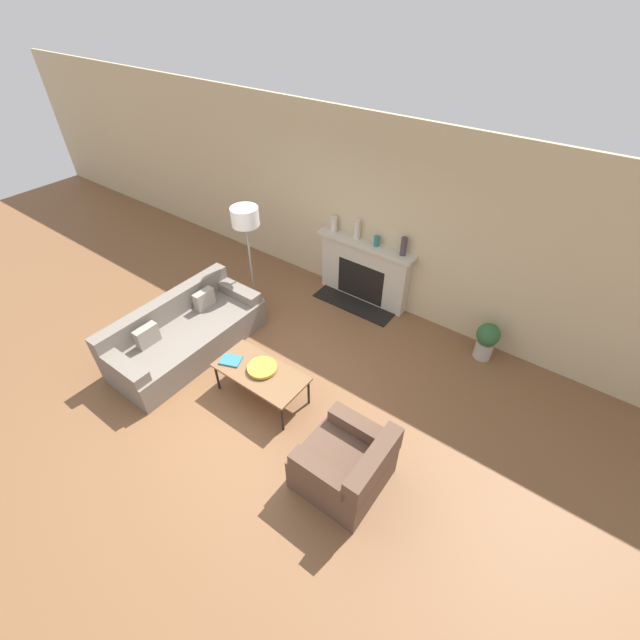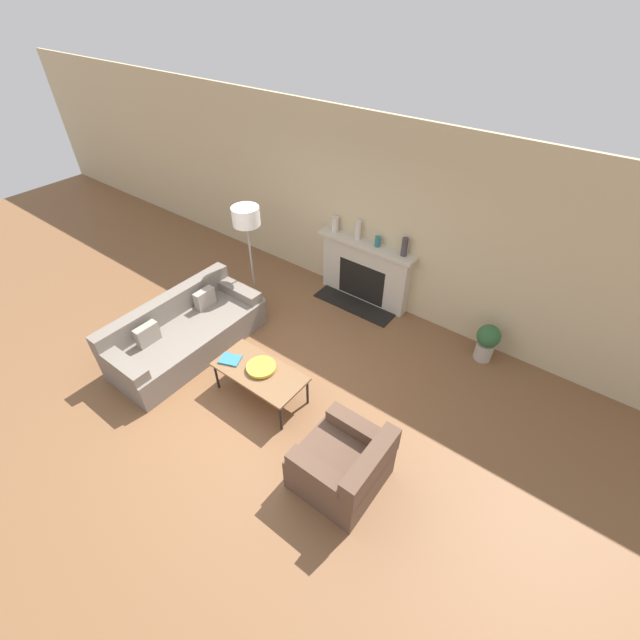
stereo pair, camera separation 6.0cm
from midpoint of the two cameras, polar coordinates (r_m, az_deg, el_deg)
ground_plane at (r=5.80m, az=-9.75°, el=-9.76°), size 18.00×18.00×0.00m
wall_back at (r=6.70m, az=6.80°, el=13.81°), size 18.00×0.06×2.90m
fireplace at (r=7.02m, az=6.18°, el=6.33°), size 1.66×0.59×1.06m
couch at (r=6.43m, az=-17.22°, el=-1.67°), size 0.96×2.22×0.77m
armchair_near at (r=4.76m, az=3.51°, el=-18.77°), size 0.87×0.87×0.78m
coffee_table at (r=5.45m, az=-7.72°, el=-6.97°), size 1.19×0.59×0.46m
bowl at (r=5.42m, az=-7.54°, el=-6.26°), size 0.37×0.37×0.06m
book at (r=5.61m, az=-11.58°, el=-5.18°), size 0.31×0.28×0.02m
floor_lamp at (r=6.47m, az=-9.48°, el=12.59°), size 0.41×0.41×1.71m
mantel_vase_left at (r=6.98m, az=2.27°, el=12.64°), size 0.11×0.11×0.24m
mantel_vase_center_left at (r=6.76m, az=5.34°, el=11.83°), size 0.09×0.09×0.30m
mantel_vase_center_right at (r=6.63m, az=7.96°, el=10.33°), size 0.09×0.09×0.16m
mantel_vase_right at (r=6.43m, az=11.46°, el=9.52°), size 0.09×0.09×0.28m
potted_plant at (r=6.41m, az=21.64°, el=-2.61°), size 0.32×0.32×0.58m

